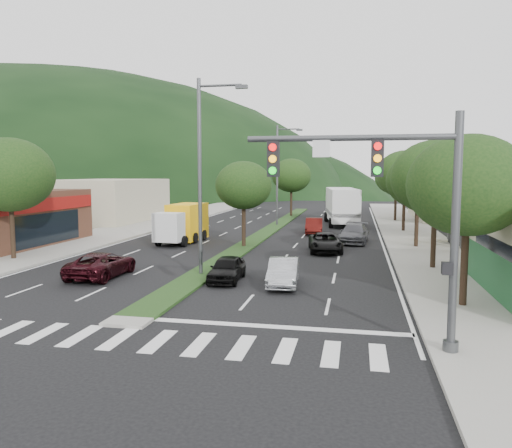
% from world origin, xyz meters
% --- Properties ---
extents(ground, '(160.00, 160.00, 0.00)m').
position_xyz_m(ground, '(0.00, 0.00, 0.00)').
color(ground, black).
rests_on(ground, ground).
extents(sidewalk_right, '(5.00, 90.00, 0.15)m').
position_xyz_m(sidewalk_right, '(12.50, 25.00, 0.07)').
color(sidewalk_right, gray).
rests_on(sidewalk_right, ground).
extents(sidewalk_left, '(6.00, 90.00, 0.15)m').
position_xyz_m(sidewalk_left, '(-13.00, 25.00, 0.07)').
color(sidewalk_left, gray).
rests_on(sidewalk_left, ground).
extents(median, '(1.60, 56.00, 0.12)m').
position_xyz_m(median, '(0.00, 28.00, 0.06)').
color(median, '#1A3714').
rests_on(median, ground).
extents(crosswalk, '(19.00, 2.20, 0.01)m').
position_xyz_m(crosswalk, '(0.00, -2.00, 0.01)').
color(crosswalk, silver).
rests_on(crosswalk, ground).
extents(traffic_signal, '(6.12, 0.40, 7.00)m').
position_xyz_m(traffic_signal, '(9.03, -1.54, 4.65)').
color(traffic_signal, '#47494C').
rests_on(traffic_signal, ground).
extents(bldg_left_far, '(9.00, 14.00, 4.60)m').
position_xyz_m(bldg_left_far, '(-19.00, 34.00, 2.30)').
color(bldg_left_far, '#B8B292').
rests_on(bldg_left_far, ground).
extents(bldg_right_far, '(10.00, 16.00, 5.20)m').
position_xyz_m(bldg_right_far, '(19.50, 44.00, 2.60)').
color(bldg_right_far, '#B8B292').
rests_on(bldg_right_far, ground).
extents(hill_far, '(176.00, 132.00, 82.00)m').
position_xyz_m(hill_far, '(-80.00, 110.00, 0.00)').
color(hill_far, black).
rests_on(hill_far, ground).
extents(tree_r_a, '(4.60, 4.60, 6.63)m').
position_xyz_m(tree_r_a, '(12.00, 4.00, 4.82)').
color(tree_r_a, black).
rests_on(tree_r_a, sidewalk_right).
extents(tree_r_b, '(4.80, 4.80, 6.94)m').
position_xyz_m(tree_r_b, '(12.00, 12.00, 5.04)').
color(tree_r_b, black).
rests_on(tree_r_b, sidewalk_right).
extents(tree_r_c, '(4.40, 4.40, 6.48)m').
position_xyz_m(tree_r_c, '(12.00, 20.00, 4.75)').
color(tree_r_c, black).
rests_on(tree_r_c, sidewalk_right).
extents(tree_r_d, '(5.00, 5.00, 7.17)m').
position_xyz_m(tree_r_d, '(12.00, 30.00, 5.18)').
color(tree_r_d, black).
rests_on(tree_r_d, sidewalk_right).
extents(tree_r_e, '(4.60, 4.60, 6.71)m').
position_xyz_m(tree_r_e, '(12.00, 40.00, 4.89)').
color(tree_r_e, black).
rests_on(tree_r_e, sidewalk_right).
extents(tree_med_near, '(4.00, 4.00, 6.02)m').
position_xyz_m(tree_med_near, '(0.00, 18.00, 4.43)').
color(tree_med_near, black).
rests_on(tree_med_near, median).
extents(tree_med_far, '(4.80, 4.80, 6.94)m').
position_xyz_m(tree_med_far, '(0.00, 44.00, 5.01)').
color(tree_med_far, black).
rests_on(tree_med_far, median).
extents(tree_l_a, '(5.20, 5.20, 7.25)m').
position_xyz_m(tree_l_a, '(-12.50, 10.00, 5.18)').
color(tree_l_a, black).
rests_on(tree_l_a, sidewalk_left).
extents(streetlight_near, '(2.60, 0.25, 10.00)m').
position_xyz_m(streetlight_near, '(0.21, 8.00, 5.58)').
color(streetlight_near, '#47494C').
rests_on(streetlight_near, ground).
extents(streetlight_mid, '(2.60, 0.25, 10.00)m').
position_xyz_m(streetlight_mid, '(0.21, 33.00, 5.58)').
color(streetlight_mid, '#47494C').
rests_on(streetlight_mid, ground).
extents(sedan_silver, '(1.65, 3.96, 1.27)m').
position_xyz_m(sedan_silver, '(4.52, 6.58, 0.64)').
color(sedan_silver, '#A8ABB0').
rests_on(sedan_silver, ground).
extents(suv_maroon, '(2.15, 4.63, 1.28)m').
position_xyz_m(suv_maroon, '(-4.85, 6.67, 0.64)').
color(suv_maroon, black).
rests_on(suv_maroon, ground).
extents(car_queue_a, '(1.59, 3.66, 1.23)m').
position_xyz_m(car_queue_a, '(1.66, 7.01, 0.61)').
color(car_queue_a, black).
rests_on(car_queue_a, ground).
extents(car_queue_b, '(2.42, 5.03, 1.41)m').
position_xyz_m(car_queue_b, '(7.70, 22.15, 0.71)').
color(car_queue_b, '#4C4C51').
rests_on(car_queue_b, ground).
extents(car_queue_c, '(1.74, 4.24, 1.37)m').
position_xyz_m(car_queue_c, '(4.22, 27.15, 0.68)').
color(car_queue_c, '#4D0F0C').
rests_on(car_queue_c, ground).
extents(car_queue_d, '(2.69, 4.80, 1.27)m').
position_xyz_m(car_queue_d, '(5.82, 17.15, 0.63)').
color(car_queue_d, black).
rests_on(car_queue_d, ground).
extents(box_truck, '(2.68, 6.06, 2.92)m').
position_xyz_m(box_truck, '(-5.11, 19.73, 1.38)').
color(box_truck, silver).
rests_on(box_truck, ground).
extents(motorhome, '(4.07, 9.95, 3.71)m').
position_xyz_m(motorhome, '(6.34, 35.79, 1.98)').
color(motorhome, silver).
rests_on(motorhome, ground).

